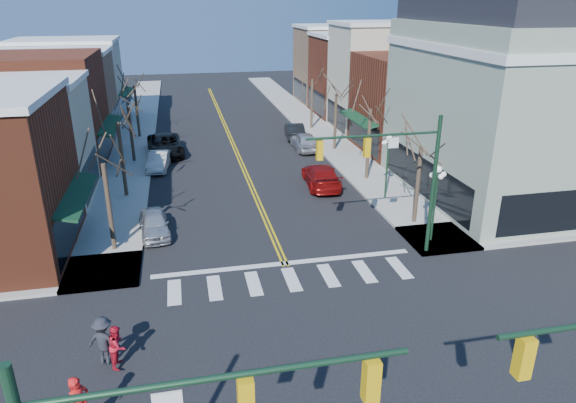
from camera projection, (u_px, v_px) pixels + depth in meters
ground at (329, 365)px, 18.43m from camera, size 160.00×160.00×0.00m
sidewalk_left at (123, 191)px, 34.88m from camera, size 3.50×70.00×0.15m
sidewalk_right at (366, 174)px, 38.29m from camera, size 3.50×70.00×0.15m
bldg_left_stucco_a at (2, 146)px, 31.76m from camera, size 10.00×7.00×7.50m
bldg_left_brick_b at (32, 112)px, 38.85m from camera, size 10.00×9.00×8.50m
bldg_left_tan at (55, 98)px, 46.48m from camera, size 10.00×7.50×7.80m
bldg_left_stucco_b at (70, 83)px, 53.46m from camera, size 10.00×8.00×8.20m
bldg_right_brick_a at (421, 104)px, 43.38m from camera, size 10.00×8.50×8.00m
bldg_right_stucco at (386, 79)px, 50.06m from camera, size 10.00×7.00×10.00m
bldg_right_brick_b at (360, 76)px, 57.16m from camera, size 10.00×8.00×8.50m
bldg_right_tan at (339, 65)px, 64.34m from camera, size 10.00×8.00×9.00m
victorian_corner at (518, 94)px, 32.37m from camera, size 12.25×14.25×13.30m
traffic_mast_far_right at (400, 169)px, 24.50m from camera, size 6.60×0.28×7.20m
lamppost_corner at (436, 191)px, 26.66m from camera, size 0.36×0.36×4.33m
lamppost_midblock at (388, 156)px, 32.57m from camera, size 0.36×0.36×4.33m
tree_left_a at (109, 209)px, 25.92m from camera, size 0.24×0.24×4.76m
tree_left_b at (122, 161)px, 33.14m from camera, size 0.24×0.24×5.04m
tree_left_c at (131, 135)px, 40.51m from camera, size 0.24×0.24×4.55m
tree_left_d at (137, 112)px, 47.72m from camera, size 0.24×0.24×4.90m
tree_right_a at (417, 186)px, 29.21m from camera, size 0.24×0.24×4.62m
tree_right_b at (368, 145)px, 36.38m from camera, size 0.24×0.24×5.18m
tree_right_c at (335, 123)px, 43.72m from camera, size 0.24×0.24×4.83m
tree_right_d at (312, 105)px, 50.97m from camera, size 0.24×0.24×4.97m
car_left_near at (154, 224)px, 28.39m from camera, size 1.99×4.03×1.32m
car_left_mid at (159, 161)px, 39.36m from camera, size 1.90×4.23×1.35m
car_left_far at (165, 145)px, 43.06m from camera, size 3.26×6.18×1.66m
car_right_near at (321, 176)px, 35.77m from camera, size 2.60×5.50×1.55m
car_right_mid at (305, 141)px, 44.43m from camera, size 1.90×4.63×1.57m
car_right_far at (295, 131)px, 48.13m from camera, size 2.03×4.61×1.47m
pedestrian_red_b at (118, 346)px, 17.93m from camera, size 0.71×0.86×1.62m
pedestrian_dark_b at (104, 341)px, 17.99m from camera, size 1.38×1.09×1.87m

